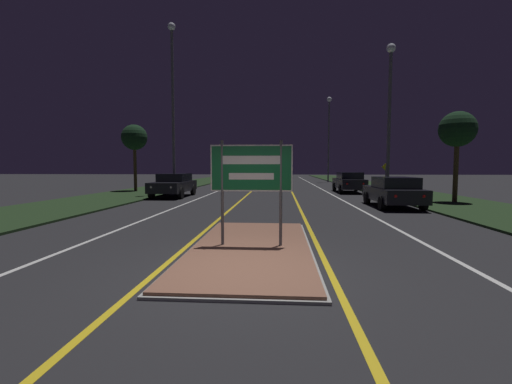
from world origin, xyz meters
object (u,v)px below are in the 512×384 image
Objects in this scene: highway_sign at (251,173)px; streetlight_right_far at (329,125)px; car_approaching_0 at (174,184)px; warning_sign at (386,174)px; car_approaching_1 at (245,179)px; car_receding_0 at (394,191)px; streetlight_left_near at (173,91)px; streetlight_right_near at (390,104)px; car_receding_1 at (349,182)px.

streetlight_right_far is (6.66, 35.64, 5.31)m from highway_sign.
car_approaching_0 is 2.22× the size of warning_sign.
warning_sign is (11.08, -5.06, 0.54)m from car_approaching_1.
warning_sign is (2.58, 9.87, 0.61)m from car_receding_0.
car_approaching_1 is (3.93, 8.76, -6.09)m from streetlight_left_near.
warning_sign is at bearing 74.07° from streetlight_right_near.
highway_sign is 18.85m from car_receding_1.
highway_sign is 36.65m from streetlight_right_far.
car_receding_0 is 0.94× the size of car_receding_1.
car_approaching_1 is at bearing 119.64° from car_receding_0.
car_receding_1 is at bearing 97.62° from streetlight_right_near.
highway_sign is 16.99m from streetlight_left_near.
car_approaching_0 is (-12.03, 4.80, 0.05)m from car_receding_0.
warning_sign reaches higher than car_approaching_1.
warning_sign is (1.89, -17.10, -5.71)m from streetlight_right_far.
warning_sign is (15.01, 3.69, -5.55)m from streetlight_left_near.
car_approaching_0 is at bearing -73.75° from streetlight_left_near.
streetlight_right_far is at bearing 96.29° from warning_sign.
streetlight_left_near is 13.98m from car_receding_1.
car_approaching_1 is at bearing 155.43° from warning_sign.
car_approaching_1 is (3.53, 10.13, 0.03)m from car_approaching_0.
streetlight_left_near is 5.35× the size of warning_sign.
streetlight_right_far is at bearing 57.74° from streetlight_left_near.
streetlight_right_far is 18.81m from car_receding_1.
streetlight_right_far reaches higher than car_approaching_0.
car_approaching_1 is at bearing 127.25° from streetlight_right_near.
streetlight_left_near is 15.18m from car_receding_0.
car_approaching_1 is 2.12× the size of warning_sign.
highway_sign is at bearing -65.79° from car_approaching_0.
warning_sign is at bearing 19.12° from car_approaching_0.
car_approaching_0 is 10.73m from car_approaching_1.
car_receding_1 is 2.94m from warning_sign.
streetlight_right_far is 27.70m from car_receding_0.
streetlight_left_near reaches higher than car_receding_1.
highway_sign reaches higher than car_approaching_0.
streetlight_left_near is at bearing 166.14° from streetlight_right_near.
streetlight_right_far is at bearing 60.14° from car_approaching_0.
streetlight_right_near is 2.00× the size of car_receding_0.
car_receding_0 is 12.95m from car_approaching_0.
car_approaching_0 is 1.04× the size of car_approaching_1.
highway_sign is 0.51× the size of car_approaching_0.
car_receding_0 is (5.97, 8.68, -1.02)m from highway_sign.
streetlight_left_near is at bearing -114.17° from car_approaching_1.
car_approaching_0 is at bearing 171.69° from streetlight_right_near.
streetlight_right_far is 16.38m from car_approaching_1.
streetlight_right_far is at bearing 86.99° from car_receding_1.
streetlight_right_near is 8.21m from warning_sign.
streetlight_right_near is at bearing -105.93° from warning_sign.
car_receding_1 is (12.19, 3.08, -6.12)m from streetlight_left_near.
car_receding_0 is at bearing -104.67° from warning_sign.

